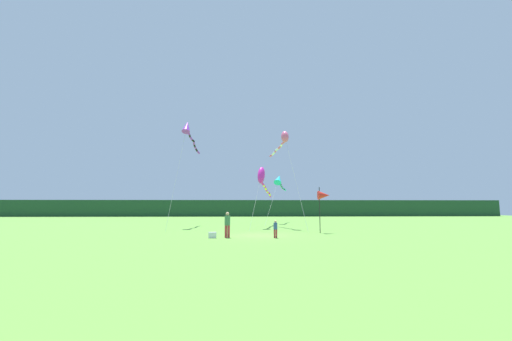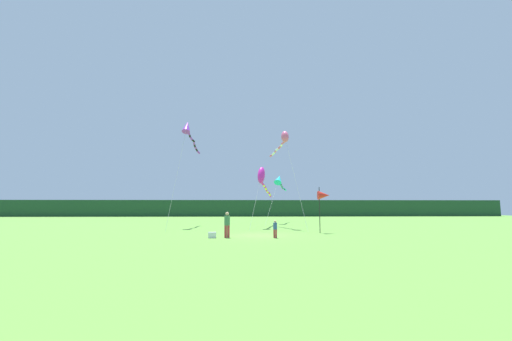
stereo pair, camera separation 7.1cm
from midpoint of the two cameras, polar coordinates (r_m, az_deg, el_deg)
name	(u,v)px [view 1 (the left image)]	position (r m, az deg, el deg)	size (l,w,h in m)	color
ground_plane	(260,235)	(22.97, 0.57, -11.57)	(120.00, 120.00, 0.00)	#5B9338
distant_treeline	(248,208)	(67.86, -1.45, -6.77)	(108.00, 2.97, 3.40)	#1E4228
person_adult	(227,223)	(21.35, -5.25, -9.41)	(0.37, 0.37, 1.67)	#B23338
person_child	(275,228)	(21.18, 3.41, -10.25)	(0.25, 0.25, 1.15)	#B23338
cooler_box	(213,235)	(21.33, -7.90, -11.39)	(0.50, 0.37, 0.38)	silver
banner_flag_pole	(324,196)	(25.64, 11.95, -4.44)	(0.90, 0.70, 3.56)	black
kite_purple	(188,130)	(33.56, -12.14, 7.10)	(1.42, 9.87, 10.85)	#B2B2B2
kite_magenta	(262,178)	(30.92, 1.06, -1.37)	(2.68, 8.72, 6.00)	#B2B2B2
kite_rainbow	(283,139)	(31.50, 4.86, 5.56)	(2.33, 8.95, 9.48)	#B2B2B2
kite_cyan	(279,180)	(39.11, 4.09, -1.75)	(3.46, 8.25, 6.15)	#B2B2B2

